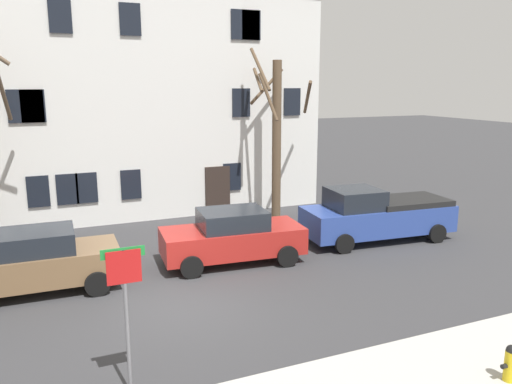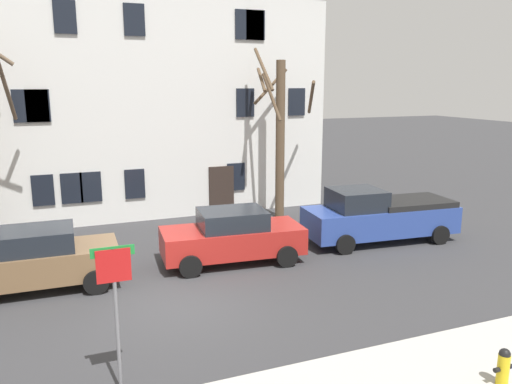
{
  "view_description": "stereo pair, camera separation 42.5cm",
  "coord_description": "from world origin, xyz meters",
  "px_view_note": "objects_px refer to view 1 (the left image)",
  "views": [
    {
      "loc": [
        -3.06,
        -12.07,
        5.64
      ],
      "look_at": [
        3.09,
        2.33,
        2.26
      ],
      "focal_mm": 35.69,
      "sensor_mm": 36.0,
      "label": 1
    },
    {
      "loc": [
        -2.67,
        -12.23,
        5.64
      ],
      "look_at": [
        3.09,
        2.33,
        2.26
      ],
      "focal_mm": 35.69,
      "sensor_mm": 36.0,
      "label": 2
    }
  ],
  "objects_px": {
    "car_brown_sedan": "(38,261)",
    "car_red_sedan": "(232,236)",
    "street_sign_pole": "(125,294)",
    "pickup_truck_blue": "(377,215)",
    "fire_hydrant": "(510,362)",
    "building_main": "(149,77)",
    "tree_bare_far": "(276,132)"
  },
  "relations": [
    {
      "from": "car_brown_sedan",
      "to": "car_red_sedan",
      "type": "height_order",
      "value": "car_brown_sedan"
    },
    {
      "from": "building_main",
      "to": "fire_hydrant",
      "type": "relative_size",
      "value": 19.79
    },
    {
      "from": "pickup_truck_blue",
      "to": "fire_hydrant",
      "type": "relative_size",
      "value": 7.71
    },
    {
      "from": "tree_bare_far",
      "to": "street_sign_pole",
      "type": "xyz_separation_m",
      "value": [
        -7.89,
        -10.47,
        -1.66
      ]
    },
    {
      "from": "tree_bare_far",
      "to": "car_brown_sedan",
      "type": "distance_m",
      "value": 10.81
    },
    {
      "from": "pickup_truck_blue",
      "to": "fire_hydrant",
      "type": "xyz_separation_m",
      "value": [
        -3.23,
        -8.6,
        -0.46
      ]
    },
    {
      "from": "car_red_sedan",
      "to": "fire_hydrant",
      "type": "distance_m",
      "value": 8.78
    },
    {
      "from": "pickup_truck_blue",
      "to": "fire_hydrant",
      "type": "bearing_deg",
      "value": -110.61
    },
    {
      "from": "fire_hydrant",
      "to": "street_sign_pole",
      "type": "xyz_separation_m",
      "value": [
        -6.63,
        2.52,
        1.49
      ]
    },
    {
      "from": "car_red_sedan",
      "to": "pickup_truck_blue",
      "type": "distance_m",
      "value": 5.64
    },
    {
      "from": "pickup_truck_blue",
      "to": "street_sign_pole",
      "type": "relative_size",
      "value": 1.98
    },
    {
      "from": "pickup_truck_blue",
      "to": "fire_hydrant",
      "type": "distance_m",
      "value": 9.2
    },
    {
      "from": "car_red_sedan",
      "to": "street_sign_pole",
      "type": "relative_size",
      "value": 1.61
    },
    {
      "from": "street_sign_pole",
      "to": "fire_hydrant",
      "type": "bearing_deg",
      "value": -20.79
    },
    {
      "from": "street_sign_pole",
      "to": "tree_bare_far",
      "type": "bearing_deg",
      "value": 53.0
    },
    {
      "from": "car_brown_sedan",
      "to": "fire_hydrant",
      "type": "xyz_separation_m",
      "value": [
        8.11,
        -8.37,
        -0.37
      ]
    },
    {
      "from": "car_brown_sedan",
      "to": "car_red_sedan",
      "type": "bearing_deg",
      "value": 0.69
    },
    {
      "from": "car_brown_sedan",
      "to": "pickup_truck_blue",
      "type": "height_order",
      "value": "pickup_truck_blue"
    },
    {
      "from": "building_main",
      "to": "car_brown_sedan",
      "type": "height_order",
      "value": "building_main"
    },
    {
      "from": "building_main",
      "to": "car_red_sedan",
      "type": "height_order",
      "value": "building_main"
    },
    {
      "from": "fire_hydrant",
      "to": "street_sign_pole",
      "type": "height_order",
      "value": "street_sign_pole"
    },
    {
      "from": "building_main",
      "to": "car_red_sedan",
      "type": "bearing_deg",
      "value": -87.54
    },
    {
      "from": "tree_bare_far",
      "to": "street_sign_pole",
      "type": "bearing_deg",
      "value": -127.0
    },
    {
      "from": "car_brown_sedan",
      "to": "fire_hydrant",
      "type": "bearing_deg",
      "value": -45.91
    },
    {
      "from": "car_red_sedan",
      "to": "pickup_truck_blue",
      "type": "relative_size",
      "value": 0.82
    },
    {
      "from": "building_main",
      "to": "pickup_truck_blue",
      "type": "bearing_deg",
      "value": -57.96
    },
    {
      "from": "pickup_truck_blue",
      "to": "fire_hydrant",
      "type": "height_order",
      "value": "pickup_truck_blue"
    },
    {
      "from": "car_brown_sedan",
      "to": "pickup_truck_blue",
      "type": "xyz_separation_m",
      "value": [
        11.34,
        0.23,
        0.09
      ]
    },
    {
      "from": "car_red_sedan",
      "to": "pickup_truck_blue",
      "type": "bearing_deg",
      "value": 1.66
    },
    {
      "from": "building_main",
      "to": "car_red_sedan",
      "type": "relative_size",
      "value": 3.14
    },
    {
      "from": "building_main",
      "to": "fire_hydrant",
      "type": "bearing_deg",
      "value": -81.2
    },
    {
      "from": "car_red_sedan",
      "to": "pickup_truck_blue",
      "type": "height_order",
      "value": "pickup_truck_blue"
    }
  ]
}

